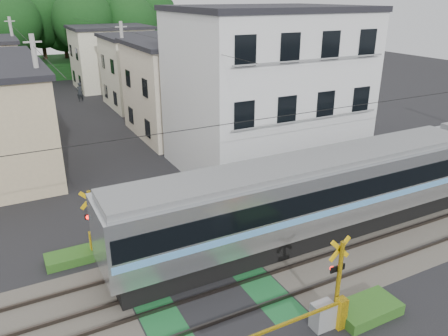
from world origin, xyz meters
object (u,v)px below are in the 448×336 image
crossing_signal_far (105,240)px  pedestrian (80,92)px  crossing_signal_near (327,309)px  apartment_block (265,90)px

crossing_signal_far → pedestrian: (4.29, 28.75, 0.22)m
crossing_signal_near → pedestrian: (-0.88, 36.06, 0.22)m
crossing_signal_near → apartment_block: bearing=65.8°
crossing_signal_near → apartment_block: size_ratio=0.46×
crossing_signal_far → apartment_block: apartment_block is taller
crossing_signal_far → crossing_signal_near: bearing=-54.7°
crossing_signal_near → apartment_block: (5.91, 13.15, 3.94)m
crossing_signal_near → pedestrian: crossing_signal_near is taller
apartment_block → pedestrian: 24.19m
crossing_signal_far → pedestrian: bearing=81.5°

